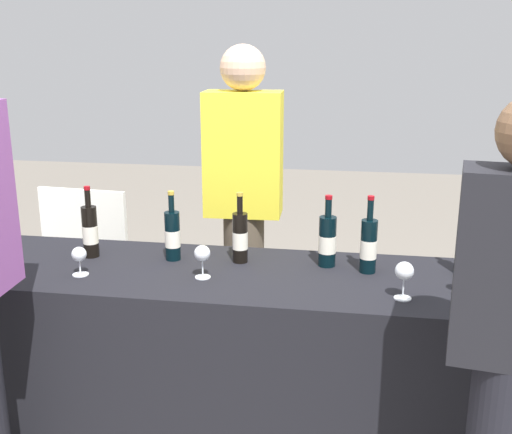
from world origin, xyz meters
The scene contains 15 objects.
ground_plane centered at (0.00, 0.00, 0.00)m, with size 12.00×12.00×0.00m, color slate.
tasting_table centered at (0.00, 0.00, 0.38)m, with size 2.57×0.68×0.76m, color black.
wine_bottle_0 centered at (-0.78, 0.09, 0.88)m, with size 0.07×0.07×0.33m.
wine_bottle_1 centered at (-0.40, 0.12, 0.87)m, with size 0.07×0.07×0.32m.
wine_bottle_2 centered at (-0.09, 0.13, 0.87)m, with size 0.07×0.07×0.32m.
wine_bottle_3 centered at (0.29, 0.15, 0.87)m, with size 0.08×0.08×0.32m.
wine_bottle_4 centered at (0.47, 0.10, 0.88)m, with size 0.07×0.07×0.34m.
wine_bottle_5 centered at (0.86, 0.15, 0.87)m, with size 0.07×0.07×0.32m.
wine_glass_0 centered at (-0.73, -0.14, 0.84)m, with size 0.07×0.07×0.12m.
wine_glass_1 centered at (-0.21, -0.08, 0.86)m, with size 0.07×0.07×0.14m.
wine_glass_2 centered at (0.60, -0.17, 0.87)m, with size 0.07×0.07×0.15m.
wine_glass_3 centered at (0.84, -0.08, 0.85)m, with size 0.07×0.07×0.13m.
server_pouring centered at (-0.17, 0.64, 0.93)m, with size 0.40×0.23×1.70m.
guest_1 centered at (0.88, -0.65, 0.87)m, with size 0.38×0.25×1.58m.
menu_board centered at (-1.22, 0.96, 0.43)m, with size 0.57×0.03×0.86m, color white.
Camera 1 is at (0.41, -2.47, 1.72)m, focal length 44.06 mm.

